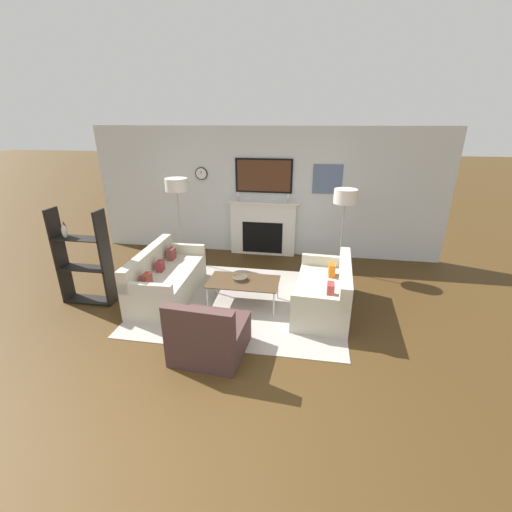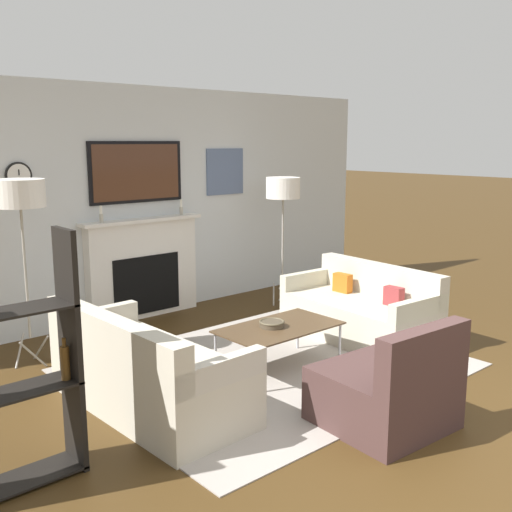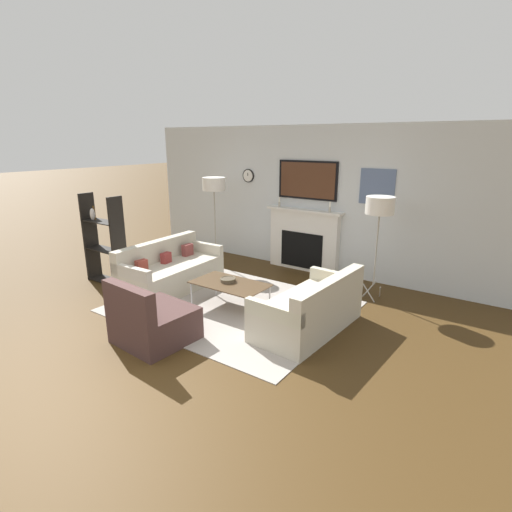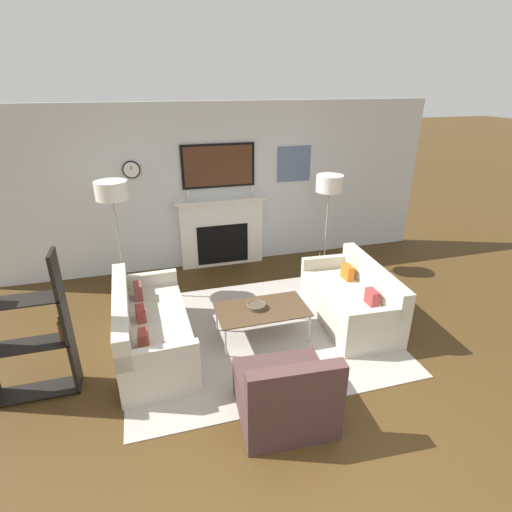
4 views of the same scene
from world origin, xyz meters
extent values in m
plane|color=#422D14|center=(0.00, 0.00, 0.00)|extent=(60.00, 60.00, 0.00)
cube|color=silver|center=(0.00, 4.68, 1.35)|extent=(7.48, 0.07, 2.70)
cube|color=silver|center=(0.00, 4.57, 0.57)|extent=(1.41, 0.16, 1.14)
cube|color=black|center=(0.00, 4.48, 0.40)|extent=(0.88, 0.01, 0.69)
cube|color=silver|center=(0.00, 4.55, 1.16)|extent=(1.53, 0.22, 0.04)
cylinder|color=#B2AD9E|center=(-0.53, 4.52, 1.23)|extent=(0.04, 0.04, 0.10)
cylinder|color=white|center=(-0.53, 4.52, 1.33)|extent=(0.03, 0.03, 0.09)
cylinder|color=#B2AD9E|center=(0.53, 4.52, 1.23)|extent=(0.04, 0.04, 0.10)
cylinder|color=white|center=(0.53, 4.52, 1.33)|extent=(0.03, 0.03, 0.09)
cube|color=black|center=(0.00, 4.63, 1.72)|extent=(1.20, 0.04, 0.71)
cube|color=#4C2D1E|center=(0.00, 4.61, 1.72)|extent=(1.12, 0.01, 0.64)
cylinder|color=black|center=(-1.36, 4.63, 1.73)|extent=(0.27, 0.02, 0.27)
cylinder|color=silver|center=(-1.36, 4.62, 1.73)|extent=(0.23, 0.00, 0.23)
cube|color=black|center=(-1.36, 4.61, 1.76)|extent=(0.01, 0.00, 0.06)
cube|color=slate|center=(1.31, 4.64, 1.68)|extent=(0.59, 0.02, 0.59)
cube|color=#A1988F|center=(0.00, 2.34, 0.01)|extent=(3.25, 2.66, 0.01)
cube|color=beige|center=(-1.27, 2.34, 0.23)|extent=(0.86, 1.81, 0.45)
cube|color=beige|center=(-1.59, 2.33, 0.63)|extent=(0.22, 1.79, 0.35)
cube|color=beige|center=(-1.30, 3.18, 0.54)|extent=(0.80, 0.13, 0.18)
cube|color=#BCB6A6|center=(-1.24, 1.50, 0.54)|extent=(0.80, 0.13, 0.18)
cube|color=brown|center=(-1.41, 2.86, 0.55)|extent=(0.10, 0.21, 0.20)
cube|color=maroon|center=(-1.39, 2.33, 0.54)|extent=(0.12, 0.18, 0.17)
cube|color=brown|center=(-1.37, 1.81, 0.54)|extent=(0.11, 0.19, 0.18)
cube|color=beige|center=(1.27, 2.34, 0.21)|extent=(0.90, 1.68, 0.42)
cube|color=beige|center=(1.60, 2.32, 0.59)|extent=(0.25, 1.64, 0.35)
cube|color=beige|center=(1.23, 1.57, 0.51)|extent=(0.81, 0.15, 0.18)
cube|color=beige|center=(1.32, 3.10, 0.51)|extent=(0.81, 0.15, 0.18)
cube|color=maroon|center=(1.37, 1.97, 0.52)|extent=(0.10, 0.20, 0.19)
cube|color=#BD5E1A|center=(1.41, 2.69, 0.52)|extent=(0.11, 0.21, 0.21)
cube|color=#462F2C|center=(-0.13, 0.97, 0.21)|extent=(0.91, 0.89, 0.42)
cube|color=#462F2C|center=(-0.16, 0.62, 0.63)|extent=(0.86, 0.20, 0.40)
cube|color=#4C3823|center=(0.03, 2.25, 0.41)|extent=(1.12, 0.64, 0.02)
cylinder|color=#B7B7BC|center=(-0.49, 1.97, 0.20)|extent=(0.02, 0.02, 0.40)
cylinder|color=#B7B7BC|center=(0.56, 1.97, 0.20)|extent=(0.02, 0.02, 0.40)
cylinder|color=#B7B7BC|center=(-0.49, 2.53, 0.20)|extent=(0.02, 0.02, 0.40)
cylinder|color=#B7B7BC|center=(0.56, 2.53, 0.20)|extent=(0.02, 0.02, 0.40)
cylinder|color=#4B4030|center=(-0.03, 2.29, 0.44)|extent=(0.22, 0.22, 0.05)
torus|color=brown|center=(-0.03, 2.29, 0.46)|extent=(0.23, 0.23, 0.02)
cylinder|color=#9E998E|center=(-1.52, 3.91, 0.13)|extent=(0.09, 0.23, 0.28)
cylinder|color=#9E998E|center=(-1.71, 3.95, 0.13)|extent=(0.17, 0.19, 0.28)
cylinder|color=#9E998E|center=(-1.65, 3.77, 0.13)|extent=(0.23, 0.07, 0.28)
cylinder|color=#9E998E|center=(-1.63, 3.88, 0.88)|extent=(0.02, 0.02, 1.22)
cylinder|color=white|center=(-1.63, 3.88, 1.61)|extent=(0.44, 0.44, 0.25)
cylinder|color=#9E998E|center=(1.73, 3.91, 0.12)|extent=(0.09, 0.23, 0.26)
cylinder|color=#9E998E|center=(1.55, 3.95, 0.12)|extent=(0.17, 0.19, 0.26)
cylinder|color=#9E998E|center=(1.60, 3.77, 0.12)|extent=(0.23, 0.07, 0.26)
cylinder|color=#9E998E|center=(1.63, 3.88, 0.80)|extent=(0.02, 0.02, 1.12)
cylinder|color=white|center=(1.63, 3.88, 1.49)|extent=(0.43, 0.43, 0.26)
cube|color=black|center=(-2.88, 1.93, 0.78)|extent=(0.04, 0.28, 1.55)
cube|color=black|center=(-2.08, 1.93, 0.78)|extent=(0.04, 0.28, 1.55)
cube|color=black|center=(-2.48, 1.93, 0.03)|extent=(0.83, 0.28, 0.02)
cube|color=black|center=(-2.48, 1.93, 0.60)|extent=(0.83, 0.28, 0.01)
cube|color=black|center=(-2.48, 1.93, 1.09)|extent=(0.83, 0.28, 0.02)
ellipsoid|color=silver|center=(-2.68, 1.89, 1.21)|extent=(0.08, 0.08, 0.21)
cylinder|color=brown|center=(-2.13, 1.91, 0.71)|extent=(0.06, 0.06, 0.22)
cylinder|color=brown|center=(-2.13, 1.91, 0.85)|extent=(0.03, 0.03, 0.05)
cylinder|color=brown|center=(-2.69, 1.93, 1.20)|extent=(0.05, 0.05, 0.20)
cylinder|color=brown|center=(-2.69, 1.93, 1.32)|extent=(0.02, 0.02, 0.05)
camera|label=1|loc=(1.05, -2.55, 2.78)|focal=24.00mm
camera|label=2|loc=(-3.57, -1.53, 2.07)|focal=42.00mm
camera|label=3|loc=(3.51, -2.04, 2.44)|focal=28.00mm
camera|label=4|loc=(-1.19, -1.79, 2.98)|focal=28.00mm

